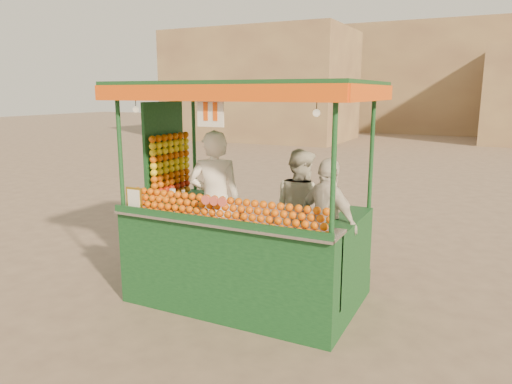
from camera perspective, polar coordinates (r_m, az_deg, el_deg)
The scene contains 7 objects.
ground at distance 6.67m, azimuth -4.54°, elevation -11.68°, with size 90.00×90.00×0.00m, color brown.
building_left at distance 28.01m, azimuth 0.60°, elevation 12.56°, with size 10.00×6.00×6.00m, color tan.
building_center at distance 35.62m, azimuth 18.44°, elevation 12.62°, with size 14.00×7.00×7.00m, color tan.
juice_cart at distance 6.08m, azimuth -2.15°, elevation -4.89°, with size 3.06×1.98×2.78m.
vendor_left at distance 6.26m, azimuth -4.92°, elevation -1.15°, with size 0.80×0.69×1.86m.
vendor_middle at distance 6.47m, azimuth 5.29°, elevation -1.90°, with size 0.97×0.89×1.60m.
vendor_right at distance 5.85m, azimuth 8.55°, elevation -3.62°, with size 0.99×0.77×1.57m.
Camera 1 is at (3.17, -5.23, 2.66)m, focal length 33.49 mm.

